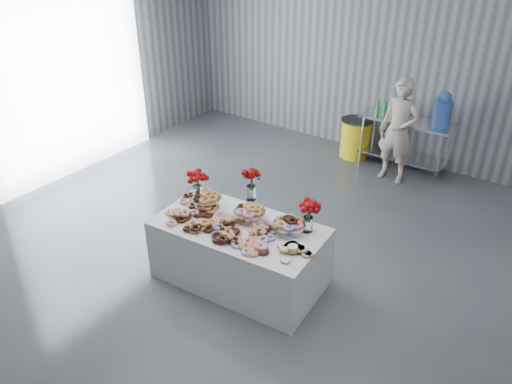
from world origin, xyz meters
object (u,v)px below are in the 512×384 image
at_px(display_table, 239,253).
at_px(person, 398,131).
at_px(water_jug, 442,110).
at_px(prep_table, 406,135).
at_px(trash_barrel, 355,138).

xyz_separation_m(display_table, person, (0.47, 3.48, 0.46)).
distance_m(water_jug, person, 0.72).
distance_m(prep_table, trash_barrel, 0.92).
relative_size(person, trash_barrel, 2.43).
bearing_deg(display_table, prep_table, 83.30).
xyz_separation_m(prep_table, trash_barrel, (-0.88, -0.00, -0.27)).
bearing_deg(prep_table, water_jug, -0.00).
bearing_deg(display_table, person, 82.34).
xyz_separation_m(display_table, trash_barrel, (-0.42, 3.91, -0.03)).
relative_size(water_jug, person, 0.33).
relative_size(display_table, prep_table, 1.27).
height_order(water_jug, trash_barrel, water_jug).
bearing_deg(water_jug, trash_barrel, 180.00).
relative_size(display_table, person, 1.14).
relative_size(display_table, water_jug, 3.43).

